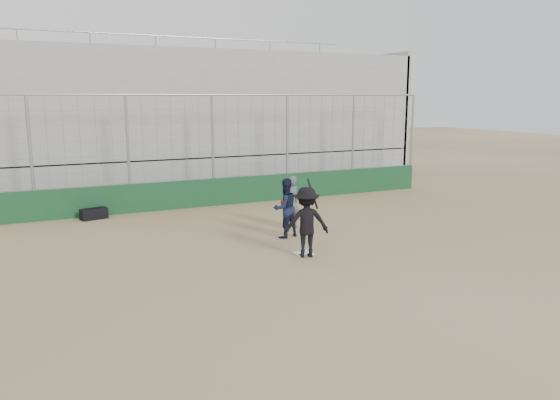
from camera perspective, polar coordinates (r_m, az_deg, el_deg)
name	(u,v)px	position (r m, az deg, el deg)	size (l,w,h in m)	color
ground	(304,254)	(13.94, 2.51, -5.62)	(90.00, 90.00, 0.00)	brown
home_plate	(304,253)	(13.94, 2.51, -5.57)	(0.44, 0.44, 0.02)	white
backstop	(214,179)	(20.05, -6.96, 2.14)	(18.10, 0.25, 4.04)	#123A1F
bleachers	(176,120)	(24.59, -10.83, 8.21)	(20.25, 6.70, 6.98)	gray
batter_at_plate	(306,222)	(13.51, 2.77, -2.31)	(1.27, 0.95, 1.90)	black
catcher_crouched	(285,218)	(15.36, 0.57, -1.87)	(0.96, 0.83, 1.14)	black
umpire	(291,205)	(16.43, 1.18, -0.51)	(0.58, 0.38, 1.44)	#484E5C
equipment_bag	(94,214)	(18.75, -18.87, -1.37)	(0.90, 0.54, 0.40)	black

